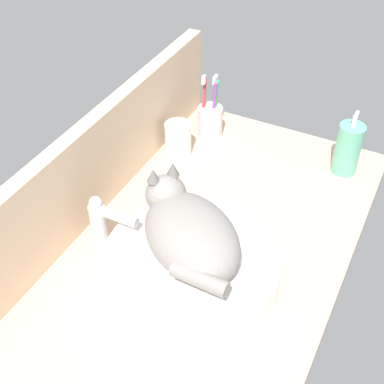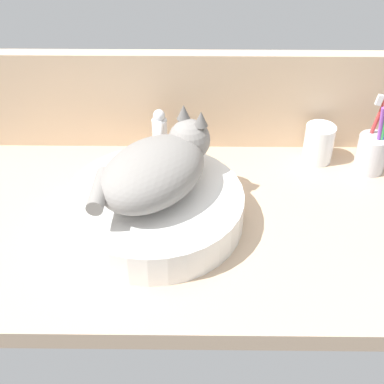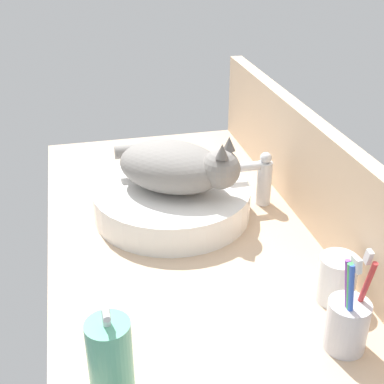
{
  "view_description": "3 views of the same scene",
  "coord_description": "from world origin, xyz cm",
  "px_view_note": "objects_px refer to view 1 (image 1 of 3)",
  "views": [
    {
      "loc": [
        -71.86,
        -34.85,
        88.03
      ],
      "look_at": [
        6.57,
        4.88,
        11.31
      ],
      "focal_mm": 50.0,
      "sensor_mm": 36.0,
      "label": 1
    },
    {
      "loc": [
        2.14,
        -85.79,
        73.86
      ],
      "look_at": [
        1.28,
        -4.75,
        10.27
      ],
      "focal_mm": 50.0,
      "sensor_mm": 36.0,
      "label": 2
    },
    {
      "loc": [
        101.44,
        -22.21,
        64.47
      ],
      "look_at": [
        -1.67,
        2.07,
        7.94
      ],
      "focal_mm": 50.0,
      "sensor_mm": 36.0,
      "label": 3
    }
  ],
  "objects_px": {
    "cat": "(188,231)",
    "water_glass": "(178,141)",
    "sink_basin": "(192,266)",
    "toothbrush_cup": "(210,119)",
    "faucet": "(102,221)",
    "soap_dispenser": "(348,149)"
  },
  "relations": [
    {
      "from": "cat",
      "to": "water_glass",
      "type": "height_order",
      "value": "cat"
    },
    {
      "from": "sink_basin",
      "to": "toothbrush_cup",
      "type": "relative_size",
      "value": 1.96
    },
    {
      "from": "faucet",
      "to": "soap_dispenser",
      "type": "distance_m",
      "value": 0.65
    },
    {
      "from": "toothbrush_cup",
      "to": "sink_basin",
      "type": "bearing_deg",
      "value": -158.77
    },
    {
      "from": "soap_dispenser",
      "to": "water_glass",
      "type": "height_order",
      "value": "soap_dispenser"
    },
    {
      "from": "sink_basin",
      "to": "toothbrush_cup",
      "type": "distance_m",
      "value": 0.53
    },
    {
      "from": "faucet",
      "to": "water_glass",
      "type": "xyz_separation_m",
      "value": [
        0.38,
        0.01,
        -0.03
      ]
    },
    {
      "from": "cat",
      "to": "soap_dispenser",
      "type": "height_order",
      "value": "cat"
    },
    {
      "from": "toothbrush_cup",
      "to": "faucet",
      "type": "bearing_deg",
      "value": 177.02
    },
    {
      "from": "sink_basin",
      "to": "water_glass",
      "type": "bearing_deg",
      "value": 31.62
    },
    {
      "from": "cat",
      "to": "faucet",
      "type": "relative_size",
      "value": 2.22
    },
    {
      "from": "faucet",
      "to": "soap_dispenser",
      "type": "height_order",
      "value": "soap_dispenser"
    },
    {
      "from": "water_glass",
      "to": "soap_dispenser",
      "type": "bearing_deg",
      "value": -73.06
    },
    {
      "from": "toothbrush_cup",
      "to": "water_glass",
      "type": "relative_size",
      "value": 2.03
    },
    {
      "from": "water_glass",
      "to": "sink_basin",
      "type": "bearing_deg",
      "value": -148.38
    },
    {
      "from": "faucet",
      "to": "soap_dispenser",
      "type": "bearing_deg",
      "value": -38.86
    },
    {
      "from": "sink_basin",
      "to": "faucet",
      "type": "distance_m",
      "value": 0.22
    },
    {
      "from": "faucet",
      "to": "soap_dispenser",
      "type": "xyz_separation_m",
      "value": [
        0.51,
        -0.41,
        -0.0
      ]
    },
    {
      "from": "cat",
      "to": "soap_dispenser",
      "type": "relative_size",
      "value": 1.77
    },
    {
      "from": "soap_dispenser",
      "to": "cat",
      "type": "bearing_deg",
      "value": 157.84
    },
    {
      "from": "cat",
      "to": "toothbrush_cup",
      "type": "height_order",
      "value": "cat"
    },
    {
      "from": "cat",
      "to": "water_glass",
      "type": "xyz_separation_m",
      "value": [
        0.37,
        0.22,
        -0.09
      ]
    }
  ]
}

